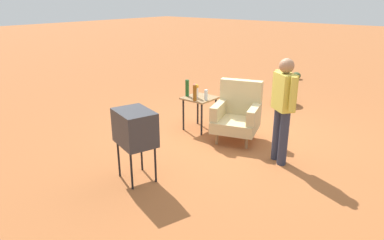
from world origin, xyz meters
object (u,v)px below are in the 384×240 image
at_px(bottle_short_clear, 206,95).
at_px(tv_on_stand, 135,128).
at_px(bottle_wine_green, 187,88).
at_px(flower_vase, 196,90).
at_px(armchair, 237,113).
at_px(side_table, 200,102).
at_px(bottle_tall_amber, 195,93).
at_px(person_standing, 283,105).

bearing_deg(bottle_short_clear, tv_on_stand, -80.83).
relative_size(bottle_wine_green, flower_vase, 1.21).
bearing_deg(tv_on_stand, armchair, 82.46).
distance_m(armchair, bottle_wine_green, 1.13).
bearing_deg(side_table, bottle_short_clear, -21.71).
xyz_separation_m(armchair, bottle_wine_green, (-1.07, -0.13, 0.32)).
bearing_deg(armchair, bottle_short_clear, -168.42).
xyz_separation_m(bottle_tall_amber, bottle_wine_green, (-0.31, 0.15, 0.01)).
xyz_separation_m(side_table, bottle_short_clear, (0.22, -0.09, 0.20)).
bearing_deg(tv_on_stand, person_standing, 54.12).
bearing_deg(flower_vase, side_table, 63.80).
distance_m(armchair, person_standing, 1.17).
height_order(person_standing, bottle_short_clear, person_standing).
bearing_deg(bottle_wine_green, person_standing, -6.53).
relative_size(armchair, tv_on_stand, 1.03).
height_order(side_table, bottle_wine_green, bottle_wine_green).
height_order(side_table, tv_on_stand, tv_on_stand).
height_order(bottle_short_clear, flower_vase, flower_vase).
relative_size(armchair, bottle_wine_green, 3.31).
distance_m(bottle_tall_amber, flower_vase, 0.20).
height_order(side_table, bottle_tall_amber, bottle_tall_amber).
xyz_separation_m(bottle_tall_amber, flower_vase, (-0.11, 0.17, -0.00)).
bearing_deg(bottle_wine_green, bottle_short_clear, 0.11).
height_order(person_standing, bottle_tall_amber, person_standing).
distance_m(side_table, bottle_short_clear, 0.31).
relative_size(tv_on_stand, bottle_wine_green, 3.22).
xyz_separation_m(person_standing, bottle_short_clear, (-1.63, 0.24, -0.18)).
bearing_deg(person_standing, armchair, 160.17).
bearing_deg(bottle_tall_amber, tv_on_stand, -75.91).
relative_size(side_table, tv_on_stand, 0.63).
distance_m(armchair, bottle_tall_amber, 0.87).
relative_size(armchair, bottle_tall_amber, 3.53).
xyz_separation_m(tv_on_stand, person_standing, (1.30, 1.80, 0.16)).
distance_m(tv_on_stand, bottle_short_clear, 2.07).
xyz_separation_m(tv_on_stand, bottle_wine_green, (-0.79, 2.04, 0.03)).
bearing_deg(flower_vase, armchair, 7.41).
relative_size(person_standing, flower_vase, 6.19).
height_order(person_standing, bottle_wine_green, person_standing).
height_order(bottle_short_clear, bottle_wine_green, bottle_wine_green).
relative_size(side_table, bottle_tall_amber, 2.18).
bearing_deg(bottle_tall_amber, person_standing, -2.79).
distance_m(side_table, person_standing, 1.92).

